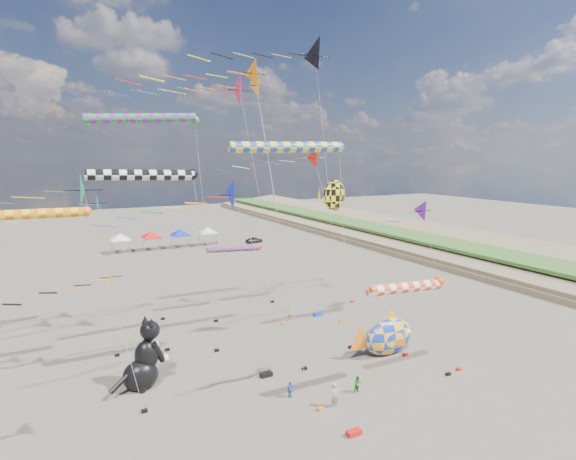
# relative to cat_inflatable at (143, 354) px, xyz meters

# --- Properties ---
(ground) EXTENTS (260.00, 260.00, 0.00)m
(ground) POSITION_rel_cat_inflatable_xyz_m (10.81, -12.59, -2.46)
(ground) COLOR brown
(ground) RESTS_ON ground
(delta_kite_0) EXTENTS (13.92, 2.45, 17.04)m
(delta_kite_0) POSITION_rel_cat_inflatable_xyz_m (18.61, 8.29, 13.06)
(delta_kite_0) COLOR red
(delta_kite_0) RESTS_ON ground
(delta_kite_1) EXTENTS (11.36, 2.24, 15.16)m
(delta_kite_1) POSITION_rel_cat_inflatable_xyz_m (-4.29, -3.25, 11.26)
(delta_kite_1) COLOR #0F7F3D
(delta_kite_1) RESTS_ON ground
(delta_kite_2) EXTENTS (8.54, 1.61, 13.07)m
(delta_kite_2) POSITION_rel_cat_inflatable_xyz_m (17.18, -8.46, 9.39)
(delta_kite_2) COLOR purple
(delta_kite_2) RESTS_ON ground
(delta_kite_3) EXTENTS (9.86, 1.79, 7.93)m
(delta_kite_3) POSITION_rel_cat_inflatable_xyz_m (-1.66, 5.22, 4.20)
(delta_kite_3) COLOR orange
(delta_kite_3) RESTS_ON ground
(delta_kite_4) EXTENTS (12.89, 3.06, 25.68)m
(delta_kite_4) POSITION_rel_cat_inflatable_xyz_m (15.80, 3.78, 21.48)
(delta_kite_4) COLOR black
(delta_kite_4) RESTS_ON ground
(delta_kite_5) EXTENTS (10.76, 1.80, 14.88)m
(delta_kite_5) POSITION_rel_cat_inflatable_xyz_m (3.72, -8.23, 11.14)
(delta_kite_5) COLOR #1025DA
(delta_kite_5) RESTS_ON ground
(delta_kite_6) EXTENTS (15.40, 2.98, 22.89)m
(delta_kite_6) POSITION_rel_cat_inflatable_xyz_m (9.79, 6.09, 18.70)
(delta_kite_6) COLOR #FC193C
(delta_kite_6) RESTS_ON ground
(delta_kite_7) EXTENTS (10.47, 2.00, 22.37)m
(delta_kite_7) POSITION_rel_cat_inflatable_xyz_m (7.50, -2.96, 18.53)
(delta_kite_7) COLOR orange
(delta_kite_7) RESTS_ON ground
(delta_kite_8) EXTENTS (11.24, 1.81, 12.78)m
(delta_kite_8) POSITION_rel_cat_inflatable_xyz_m (-1.67, 12.68, 9.03)
(delta_kite_8) COLOR blue
(delta_kite_8) RESTS_ON ground
(delta_kite_9) EXTENTS (12.42, 2.59, 23.42)m
(delta_kite_9) POSITION_rel_cat_inflatable_xyz_m (12.07, 7.56, 19.39)
(delta_kite_9) COLOR #FAA917
(delta_kite_9) RESTS_ON ground
(windsock_0) EXTENTS (7.74, 0.76, 7.67)m
(windsock_0) POSITION_rel_cat_inflatable_xyz_m (15.81, -8.66, 4.79)
(windsock_0) COLOR #F04410
(windsock_0) RESTS_ON ground
(windsock_1) EXTENTS (10.73, 0.91, 19.47)m
(windsock_1) POSITION_rel_cat_inflatable_xyz_m (2.89, 9.67, 16.50)
(windsock_1) COLOR #198E30
(windsock_1) RESTS_ON ground
(windsock_2) EXTENTS (8.91, 0.76, 12.19)m
(windsock_2) POSITION_rel_cat_inflatable_xyz_m (-5.79, 6.04, 9.29)
(windsock_2) COLOR orange
(windsock_2) RESTS_ON ground
(windsock_3) EXTENTS (10.48, 0.82, 16.92)m
(windsock_3) POSITION_rel_cat_inflatable_xyz_m (10.94, -1.45, 13.99)
(windsock_3) COLOR blue
(windsock_3) RESTS_ON ground
(windsock_4) EXTENTS (9.18, 0.80, 14.92)m
(windsock_4) POSITION_rel_cat_inflatable_xyz_m (1.46, 3.19, 12.00)
(windsock_4) COLOR black
(windsock_4) RESTS_ON ground
(windsock_5) EXTENTS (7.38, 0.69, 6.82)m
(windsock_5) POSITION_rel_cat_inflatable_xyz_m (11.86, 12.39, 3.97)
(windsock_5) COLOR red
(windsock_5) RESTS_ON ground
(angelfish_kite) EXTENTS (3.74, 3.02, 13.88)m
(angelfish_kite) POSITION_rel_cat_inflatable_xyz_m (16.48, 1.74, 10.00)
(angelfish_kite) COLOR yellow
(angelfish_kite) RESTS_ON ground
(cat_inflatable) EXTENTS (4.05, 3.03, 4.91)m
(cat_inflatable) POSITION_rel_cat_inflatable_xyz_m (0.00, 0.00, 0.00)
(cat_inflatable) COLOR black
(cat_inflatable) RESTS_ON ground
(fish_inflatable) EXTENTS (6.11, 2.22, 3.86)m
(fish_inflatable) POSITION_rel_cat_inflatable_xyz_m (18.43, -3.67, -1.00)
(fish_inflatable) COLOR #1337BC
(fish_inflatable) RESTS_ON ground
(person_adult) EXTENTS (0.61, 0.43, 1.61)m
(person_adult) POSITION_rel_cat_inflatable_xyz_m (10.24, -8.27, -1.65)
(person_adult) COLOR #94979D
(person_adult) RESTS_ON ground
(child_green) EXTENTS (0.60, 0.48, 1.19)m
(child_green) POSITION_rel_cat_inflatable_xyz_m (12.63, -7.53, -1.86)
(child_green) COLOR #1F861F
(child_green) RESTS_ON ground
(child_blue) EXTENTS (0.69, 0.52, 1.09)m
(child_blue) POSITION_rel_cat_inflatable_xyz_m (8.28, -5.89, -1.91)
(child_blue) COLOR #2E64B1
(child_blue) RESTS_ON ground
(kite_bag_0) EXTENTS (0.90, 0.44, 0.30)m
(kite_bag_0) POSITION_rel_cat_inflatable_xyz_m (9.57, -11.28, -2.31)
(kite_bag_0) COLOR red
(kite_bag_0) RESTS_ON ground
(kite_bag_1) EXTENTS (0.90, 0.44, 0.30)m
(kite_bag_1) POSITION_rel_cat_inflatable_xyz_m (8.08, -2.59, -2.31)
(kite_bag_1) COLOR black
(kite_bag_1) RESTS_ON ground
(kite_bag_2) EXTENTS (0.90, 0.44, 0.30)m
(kite_bag_2) POSITION_rel_cat_inflatable_xyz_m (18.12, 6.47, -2.31)
(kite_bag_2) COLOR #133DC1
(kite_bag_2) RESTS_ON ground
(tent_row) EXTENTS (19.20, 4.20, 3.80)m
(tent_row) POSITION_rel_cat_inflatable_xyz_m (12.31, 47.41, 0.69)
(tent_row) COLOR white
(tent_row) RESTS_ON ground
(parked_car) EXTENTS (3.44, 1.78, 1.12)m
(parked_car) POSITION_rel_cat_inflatable_xyz_m (28.11, 45.41, -1.90)
(parked_car) COLOR #26262D
(parked_car) RESTS_ON ground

